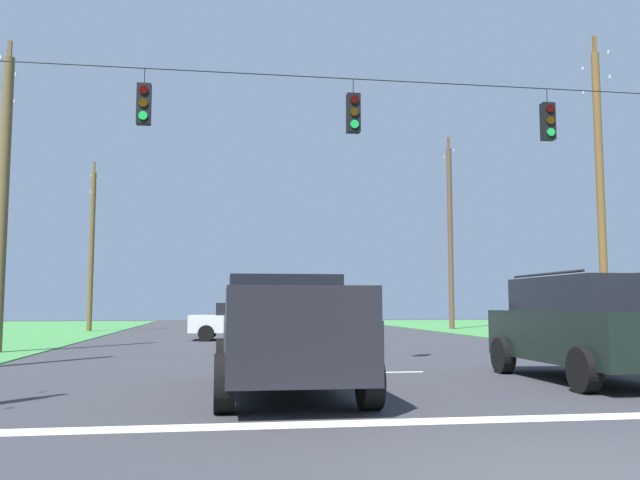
% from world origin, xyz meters
% --- Properties ---
extents(stop_bar_stripe, '(15.98, 0.45, 0.01)m').
position_xyz_m(stop_bar_stripe, '(0.00, 3.14, 0.00)').
color(stop_bar_stripe, white).
rests_on(stop_bar_stripe, ground).
extents(lane_dash_0, '(2.50, 0.15, 0.01)m').
position_xyz_m(lane_dash_0, '(0.00, 9.14, 0.00)').
color(lane_dash_0, white).
rests_on(lane_dash_0, ground).
extents(lane_dash_1, '(2.50, 0.15, 0.01)m').
position_xyz_m(lane_dash_1, '(0.00, 16.62, 0.00)').
color(lane_dash_1, white).
rests_on(lane_dash_1, ground).
extents(lane_dash_2, '(2.50, 0.15, 0.01)m').
position_xyz_m(lane_dash_2, '(0.00, 23.97, 0.00)').
color(lane_dash_2, white).
rests_on(lane_dash_2, ground).
extents(lane_dash_3, '(2.50, 0.15, 0.01)m').
position_xyz_m(lane_dash_3, '(0.00, 29.16, 0.00)').
color(lane_dash_3, white).
rests_on(lane_dash_3, ground).
extents(lane_dash_4, '(2.50, 0.15, 0.01)m').
position_xyz_m(lane_dash_4, '(0.00, 39.20, 0.00)').
color(lane_dash_4, white).
rests_on(lane_dash_4, ground).
extents(overhead_signal_span, '(19.01, 0.31, 7.56)m').
position_xyz_m(overhead_signal_span, '(-0.08, 10.40, 4.13)').
color(overhead_signal_span, brown).
rests_on(overhead_signal_span, ground).
extents(pickup_truck, '(2.29, 5.41, 1.95)m').
position_xyz_m(pickup_truck, '(-2.05, 6.06, 0.97)').
color(pickup_truck, black).
rests_on(pickup_truck, ground).
extents(suv_black, '(2.25, 4.82, 2.05)m').
position_xyz_m(suv_black, '(3.81, 6.89, 1.06)').
color(suv_black, black).
rests_on(suv_black, ground).
extents(distant_car_crossing_white, '(4.40, 2.21, 1.52)m').
position_xyz_m(distant_car_crossing_white, '(-2.16, 22.88, 0.79)').
color(distant_car_crossing_white, silver).
rests_on(distant_car_crossing_white, ground).
extents(utility_pole_mid_right, '(0.28, 1.80, 11.18)m').
position_xyz_m(utility_pole_mid_right, '(10.22, 16.70, 5.59)').
color(utility_pole_mid_right, brown).
rests_on(utility_pole_mid_right, ground).
extents(utility_pole_far_right, '(0.31, 1.90, 11.52)m').
position_xyz_m(utility_pole_far_right, '(10.44, 32.99, 5.55)').
color(utility_pole_far_right, brown).
rests_on(utility_pole_far_right, ground).
extents(utility_pole_mid_left, '(0.33, 1.58, 9.67)m').
position_xyz_m(utility_pole_mid_left, '(-9.72, 16.38, 4.77)').
color(utility_pole_mid_left, brown).
rests_on(utility_pole_mid_left, ground).
extents(utility_pole_far_left, '(0.27, 1.74, 9.29)m').
position_xyz_m(utility_pole_far_left, '(-10.02, 32.64, 4.64)').
color(utility_pole_far_left, brown).
rests_on(utility_pole_far_left, ground).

